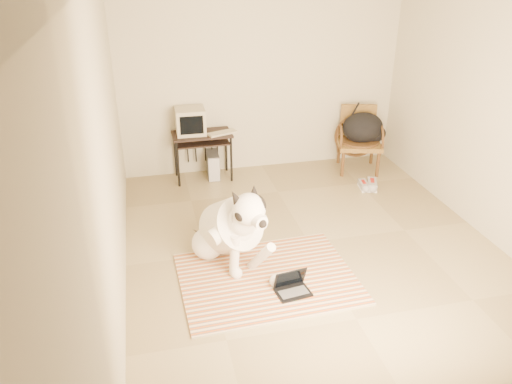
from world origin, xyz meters
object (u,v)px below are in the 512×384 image
object	(u,v)px
crt_monitor	(190,121)
rattan_chair	(359,139)
pc_tower	(213,165)
computer_desk	(202,140)
backpack	(365,129)
dog	(231,229)
laptop	(292,287)

from	to	relation	value
crt_monitor	rattan_chair	size ratio (longest dim) A/B	0.44
pc_tower	computer_desk	bearing A→B (deg)	-167.88
pc_tower	backpack	bearing A→B (deg)	-5.35
pc_tower	backpack	size ratio (longest dim) A/B	0.62
dog	crt_monitor	bearing A→B (deg)	93.70
laptop	backpack	distance (m)	3.28
dog	crt_monitor	xyz separation A→B (m)	(-0.14, 2.21, 0.45)
dog	backpack	xyz separation A→B (m)	(2.33, 1.98, 0.22)
laptop	backpack	world-z (taller)	backpack
pc_tower	rattan_chair	world-z (taller)	rattan_chair
rattan_chair	backpack	bearing A→B (deg)	-25.82
crt_monitor	rattan_chair	world-z (taller)	crt_monitor
computer_desk	crt_monitor	bearing A→B (deg)	161.21
pc_tower	rattan_chair	xyz separation A→B (m)	(2.13, -0.18, 0.28)
dog	rattan_chair	size ratio (longest dim) A/B	1.36
dog	pc_tower	xyz separation A→B (m)	(0.14, 2.19, -0.22)
dog	computer_desk	xyz separation A→B (m)	(-0.00, 2.16, 0.18)
computer_desk	crt_monitor	xyz separation A→B (m)	(-0.14, 0.05, 0.27)
crt_monitor	backpack	size ratio (longest dim) A/B	0.62
rattan_chair	backpack	world-z (taller)	rattan_chair
dog	rattan_chair	world-z (taller)	dog
dog	backpack	size ratio (longest dim) A/B	1.94
dog	rattan_chair	distance (m)	3.03
backpack	crt_monitor	bearing A→B (deg)	174.83
laptop	computer_desk	size ratio (longest dim) A/B	0.43
dog	laptop	distance (m)	0.86
crt_monitor	backpack	distance (m)	2.49
computer_desk	rattan_chair	world-z (taller)	rattan_chair
laptop	computer_desk	bearing A→B (deg)	99.28
computer_desk	laptop	bearing A→B (deg)	-80.72
dog	crt_monitor	world-z (taller)	crt_monitor
dog	computer_desk	size ratio (longest dim) A/B	1.53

